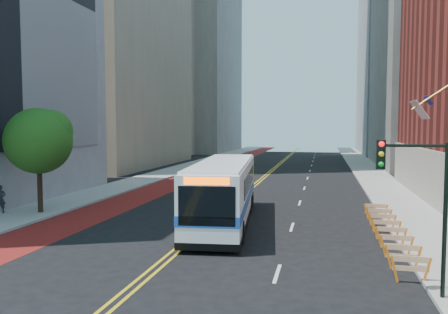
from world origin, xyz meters
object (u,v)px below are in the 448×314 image
car_c (239,164)px  car_a (195,175)px  transit_bus (224,191)px  pedestrian (0,199)px  traffic_signal (416,187)px  street_tree (40,138)px  car_b (236,170)px

car_c → car_a: bearing=-110.6°
transit_bus → pedestrian: (-14.40, -1.13, -0.86)m
car_a → car_c: 12.56m
traffic_signal → pedestrian: traffic_signal is taller
street_tree → car_c: bearing=77.2°
car_c → traffic_signal: bearing=-82.0°
transit_bus → car_a: size_ratio=3.57×
transit_bus → car_b: size_ratio=3.35×
car_a → car_b: car_b is taller
traffic_signal → car_c: (-13.67, 40.35, -2.97)m
car_c → pedestrian: bearing=-117.2°
pedestrian → traffic_signal: bearing=-42.0°
street_tree → traffic_signal: size_ratio=1.32×
traffic_signal → transit_bus: traffic_signal is taller
pedestrian → car_b: bearing=46.8°
street_tree → car_c: size_ratio=1.29×
street_tree → pedestrian: 4.61m
traffic_signal → car_a: size_ratio=1.34×
street_tree → pedestrian: (-2.36, -0.86, -3.87)m
car_a → car_b: 7.00m
car_a → car_c: (2.16, 12.37, 0.11)m
street_tree → traffic_signal: (20.66, -9.55, -1.19)m
transit_bus → pedestrian: bearing=178.1°
traffic_signal → car_b: (-12.76, 34.28, -3.06)m
car_a → pedestrian: bearing=-103.9°
street_tree → traffic_signal: bearing=-24.8°
car_b → car_c: bearing=99.9°
car_a → car_b: size_ratio=0.94×
street_tree → car_b: 26.30m
transit_bus → car_b: transit_bus is taller
traffic_signal → car_b: size_ratio=1.26×
traffic_signal → pedestrian: 24.75m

